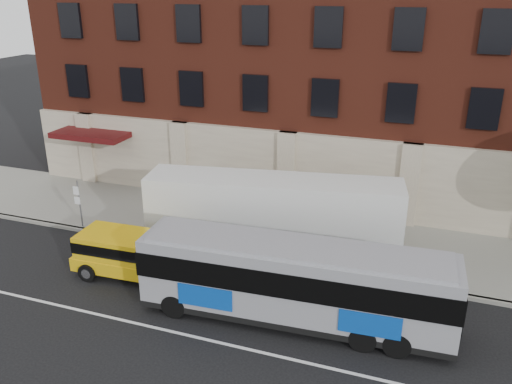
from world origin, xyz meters
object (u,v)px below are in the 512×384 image
(sign_pole, at_px, (79,202))
(city_bus, at_px, (295,280))
(yellow_suv, at_px, (125,252))
(shipping_container, at_px, (273,218))

(sign_pole, distance_m, city_bus, 12.06)
(yellow_suv, xyz_separation_m, shipping_container, (5.07, 3.52, 0.73))
(sign_pole, relative_size, yellow_suv, 0.53)
(city_bus, height_order, yellow_suv, city_bus)
(city_bus, height_order, shipping_container, shipping_container)
(yellow_suv, relative_size, shipping_container, 0.44)
(sign_pole, relative_size, shipping_container, 0.23)
(sign_pole, bearing_deg, yellow_suv, -33.82)
(city_bus, distance_m, yellow_suv, 7.29)
(shipping_container, bearing_deg, yellow_suv, -145.22)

